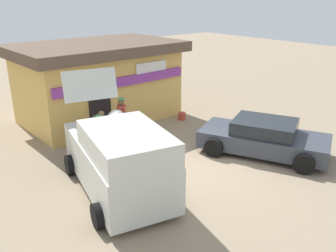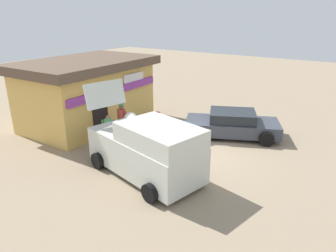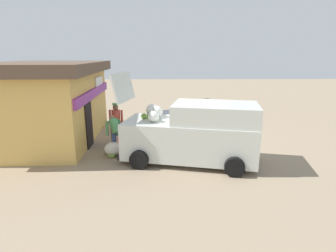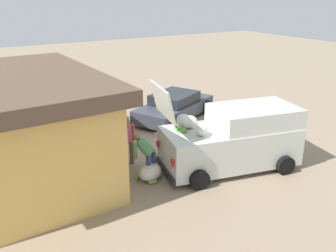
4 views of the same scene
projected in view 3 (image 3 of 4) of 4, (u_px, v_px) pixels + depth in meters
ground_plane at (194, 137)px, 12.07m from camera, size 60.00×60.00×0.00m
storefront_bar at (48, 101)px, 11.36m from camera, size 6.89×4.56×3.25m
delivery_van at (194, 133)px, 9.06m from camera, size 2.93×4.86×2.96m
parked_sedan at (200, 114)px, 14.12m from camera, size 3.44×4.55×1.19m
vendor_standing at (116, 121)px, 10.89m from camera, size 0.37×0.57×1.67m
customer_bending at (116, 131)px, 9.90m from camera, size 0.72×0.68×1.37m
unloaded_banana_pile at (115, 149)px, 9.79m from camera, size 0.85×0.89×0.51m
paint_bucket at (117, 121)px, 14.32m from camera, size 0.31×0.31×0.32m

